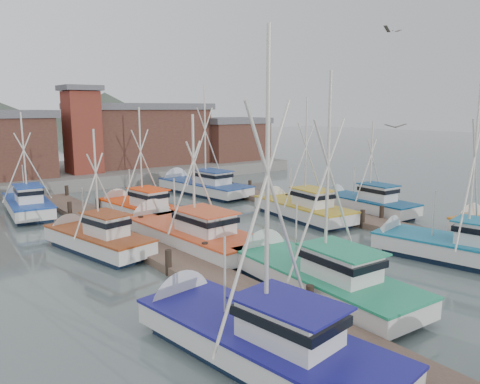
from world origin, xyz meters
TOP-DOWN VIEW (x-y plane):
  - ground at (0.00, 0.00)m, footprint 260.00×260.00m
  - dock_left at (-7.00, 4.04)m, footprint 2.30×46.00m
  - dock_right at (7.00, 4.04)m, footprint 2.30×46.00m
  - quay at (0.00, 37.00)m, footprint 44.00×16.00m
  - shed_center at (6.00, 37.00)m, footprint 14.84×9.54m
  - shed_right at (17.00, 34.00)m, footprint 8.48×6.36m
  - lookout_tower at (-2.00, 33.00)m, footprint 3.60×3.60m
  - boat_4 at (-4.14, -0.31)m, footprint 3.95×9.69m
  - boat_5 at (4.32, -1.82)m, footprint 4.48×9.35m
  - boat_6 at (-9.53, -2.81)m, footprint 4.28×9.69m
  - boat_8 at (-4.81, 8.71)m, footprint 3.83×10.53m
  - boat_9 at (4.84, 9.63)m, footprint 3.60×8.94m
  - boat_10 at (-9.39, 10.76)m, footprint 3.80×8.00m
  - boat_11 at (9.84, 8.02)m, footprint 3.00×8.17m
  - boat_12 at (-4.20, 16.29)m, footprint 3.54×8.54m
  - boat_13 at (4.46, 21.75)m, footprint 4.25×10.41m
  - boat_14 at (-9.92, 22.66)m, footprint 3.40×8.58m
  - gull_near at (-0.22, -0.86)m, footprint 1.53×0.66m
  - gull_far at (1.93, 0.18)m, footprint 1.55×0.63m

SIDE VIEW (x-z plane):
  - ground at x=0.00m, z-range 0.00..0.00m
  - dock_left at x=-7.00m, z-range -0.54..0.96m
  - dock_right at x=7.00m, z-range -0.54..0.96m
  - quay at x=0.00m, z-range 0.00..1.20m
  - boat_11 at x=9.84m, z-range -2.97..4.32m
  - boat_10 at x=-9.39m, z-range -2.87..4.23m
  - boat_8 at x=-4.81m, z-range -3.44..4.80m
  - boat_12 at x=-4.20m, z-range -3.48..4.84m
  - boat_14 at x=-9.92m, z-range -3.31..4.67m
  - boat_9 at x=4.84m, z-range -3.83..5.20m
  - boat_5 at x=4.32m, z-range -4.15..5.52m
  - boat_4 at x=-4.14m, z-range -4.23..5.60m
  - boat_13 at x=4.46m, z-range -4.55..5.92m
  - boat_6 at x=-9.53m, z-range -4.62..6.00m
  - shed_right at x=17.00m, z-range 1.24..6.44m
  - shed_center at x=6.00m, z-range 1.24..8.14m
  - lookout_tower at x=-2.00m, z-range 1.30..9.80m
  - gull_far at x=1.93m, z-range 6.59..6.83m
  - gull_near at x=-0.22m, z-range 10.69..10.93m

